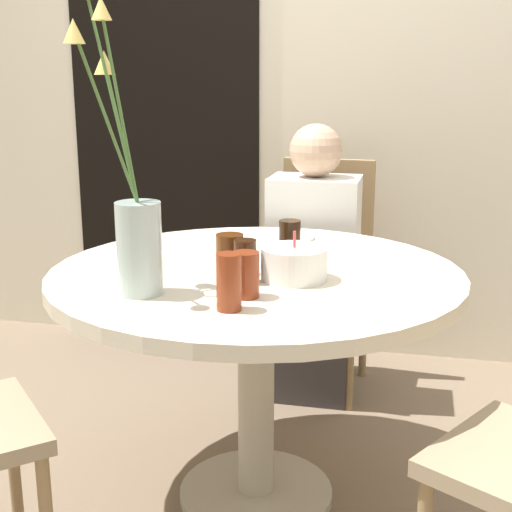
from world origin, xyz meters
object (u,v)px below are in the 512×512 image
(side_plate, at_px, (287,236))
(drink_glass_4, at_px, (290,241))
(birthday_cake, at_px, (294,263))
(drink_glass_2, at_px, (246,275))
(flower_vase, at_px, (131,209))
(chair_near_front, at_px, (322,259))
(drink_glass_1, at_px, (229,282))
(person_boy, at_px, (313,273))
(drink_glass_0, at_px, (230,254))
(drink_glass_3, at_px, (243,261))

(side_plate, height_order, drink_glass_4, drink_glass_4)
(birthday_cake, relative_size, drink_glass_2, 1.57)
(birthday_cake, bearing_deg, flower_vase, -150.25)
(chair_near_front, bearing_deg, drink_glass_4, -85.18)
(chair_near_front, distance_m, drink_glass_2, 1.20)
(drink_glass_2, bearing_deg, drink_glass_1, -97.22)
(birthday_cake, bearing_deg, person_boy, 94.58)
(birthday_cake, xyz_separation_m, side_plate, (-0.11, 0.49, -0.04))
(drink_glass_2, height_order, person_boy, person_boy)
(drink_glass_0, bearing_deg, chair_near_front, 82.62)
(drink_glass_0, distance_m, drink_glass_4, 0.22)
(chair_near_front, distance_m, side_plate, 0.54)
(side_plate, xyz_separation_m, drink_glass_1, (0.01, -0.78, 0.06))
(drink_glass_0, height_order, drink_glass_3, drink_glass_3)
(side_plate, height_order, drink_glass_2, drink_glass_2)
(flower_vase, distance_m, drink_glass_1, 0.32)
(drink_glass_4, height_order, person_boy, person_boy)
(drink_glass_2, relative_size, drink_glass_4, 0.93)
(birthday_cake, bearing_deg, drink_glass_3, -155.28)
(drink_glass_0, bearing_deg, drink_glass_4, 52.01)
(flower_vase, distance_m, drink_glass_3, 0.33)
(birthday_cake, xyz_separation_m, drink_glass_0, (-0.18, 0.01, 0.01))
(drink_glass_0, bearing_deg, drink_glass_1, -75.34)
(drink_glass_2, bearing_deg, birthday_cake, 63.68)
(drink_glass_0, relative_size, person_boy, 0.10)
(drink_glass_3, height_order, drink_glass_4, drink_glass_4)
(drink_glass_0, distance_m, drink_glass_2, 0.21)
(drink_glass_2, height_order, drink_glass_4, drink_glass_4)
(flower_vase, relative_size, drink_glass_0, 6.89)
(flower_vase, bearing_deg, drink_glass_0, 49.63)
(drink_glass_1, relative_size, drink_glass_4, 1.10)
(person_boy, bearing_deg, drink_glass_1, -91.89)
(chair_near_front, distance_m, drink_glass_0, 1.02)
(drink_glass_4, xyz_separation_m, person_boy, (-0.02, 0.65, -0.28))
(flower_vase, bearing_deg, chair_near_front, 75.25)
(drink_glass_4, bearing_deg, drink_glass_0, -127.99)
(chair_near_front, distance_m, drink_glass_1, 1.31)
(side_plate, distance_m, drink_glass_4, 0.32)
(chair_near_front, xyz_separation_m, drink_glass_2, (-0.04, -1.18, 0.26))
(chair_near_front, bearing_deg, drink_glass_0, -93.22)
(chair_near_front, xyz_separation_m, person_boy, (-0.01, -0.16, -0.02))
(side_plate, relative_size, drink_glass_3, 1.63)
(flower_vase, height_order, drink_glass_3, flower_vase)
(drink_glass_2, distance_m, drink_glass_3, 0.13)
(drink_glass_2, bearing_deg, drink_glass_3, 106.18)
(drink_glass_3, bearing_deg, person_boy, 86.18)
(drink_glass_1, bearing_deg, side_plate, 90.47)
(drink_glass_2, xyz_separation_m, drink_glass_4, (0.04, 0.37, 0.00))
(side_plate, bearing_deg, drink_glass_4, -78.15)
(flower_vase, distance_m, drink_glass_4, 0.54)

